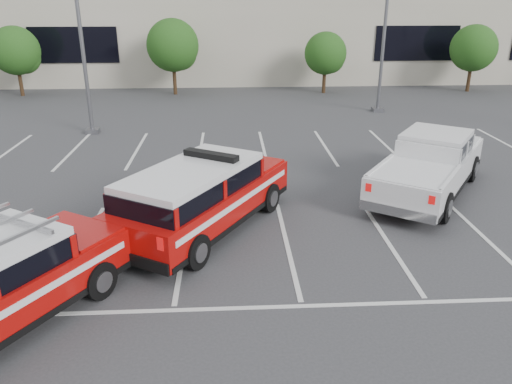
% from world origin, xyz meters
% --- Properties ---
extents(ground, '(120.00, 120.00, 0.00)m').
position_xyz_m(ground, '(0.00, 0.00, 0.00)').
color(ground, '#353537').
rests_on(ground, ground).
extents(stall_markings, '(23.00, 15.00, 0.01)m').
position_xyz_m(stall_markings, '(0.00, 4.50, 0.01)').
color(stall_markings, silver).
rests_on(stall_markings, ground).
extents(convention_building, '(60.00, 16.99, 13.20)m').
position_xyz_m(convention_building, '(0.18, 31.86, 4.72)').
color(convention_building, beige).
rests_on(convention_building, ground).
extents(tree_left, '(3.07, 3.07, 4.42)m').
position_xyz_m(tree_left, '(-14.91, 22.05, 2.77)').
color(tree_left, '#3F2B19').
rests_on(tree_left, ground).
extents(tree_mid_left, '(3.37, 3.37, 4.85)m').
position_xyz_m(tree_mid_left, '(-4.91, 22.05, 3.04)').
color(tree_mid_left, '#3F2B19').
rests_on(tree_mid_left, ground).
extents(tree_mid_right, '(2.77, 2.77, 3.99)m').
position_xyz_m(tree_mid_right, '(5.09, 22.05, 2.50)').
color(tree_mid_right, '#3F2B19').
rests_on(tree_mid_right, ground).
extents(tree_right, '(3.07, 3.07, 4.42)m').
position_xyz_m(tree_right, '(15.09, 22.05, 2.77)').
color(tree_right, '#3F2B19').
rests_on(tree_right, ground).
extents(light_pole_left, '(0.90, 0.60, 10.24)m').
position_xyz_m(light_pole_left, '(-8.00, 12.00, 5.19)').
color(light_pole_left, '#59595E').
rests_on(light_pole_left, ground).
extents(light_pole_mid, '(0.90, 0.60, 10.24)m').
position_xyz_m(light_pole_mid, '(7.00, 16.00, 5.19)').
color(light_pole_mid, '#59595E').
rests_on(light_pole_mid, ground).
extents(fire_chief_suv, '(5.04, 6.32, 2.13)m').
position_xyz_m(fire_chief_suv, '(-2.24, 0.99, 0.87)').
color(fire_chief_suv, '#A10A07').
rests_on(fire_chief_suv, ground).
extents(white_pickup, '(5.48, 6.48, 1.96)m').
position_xyz_m(white_pickup, '(5.05, 3.44, 0.78)').
color(white_pickup, silver).
rests_on(white_pickup, ground).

